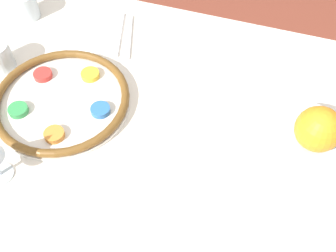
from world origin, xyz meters
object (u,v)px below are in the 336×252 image
at_px(fruit_stand, 299,148).
at_px(cup_near, 25,6).
at_px(seder_plate, 62,100).
at_px(orange_fruit, 318,129).

bearing_deg(fruit_stand, cup_near, 159.75).
relative_size(seder_plate, cup_near, 4.42).
bearing_deg(seder_plate, fruit_stand, -2.44).
height_order(seder_plate, fruit_stand, fruit_stand).
relative_size(seder_plate, orange_fruit, 3.84).
bearing_deg(seder_plate, orange_fruit, -2.07).
bearing_deg(fruit_stand, seder_plate, 177.56).
distance_m(seder_plate, cup_near, 0.37).
bearing_deg(cup_near, seder_plate, -47.30).
bearing_deg(orange_fruit, cup_near, 160.32).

